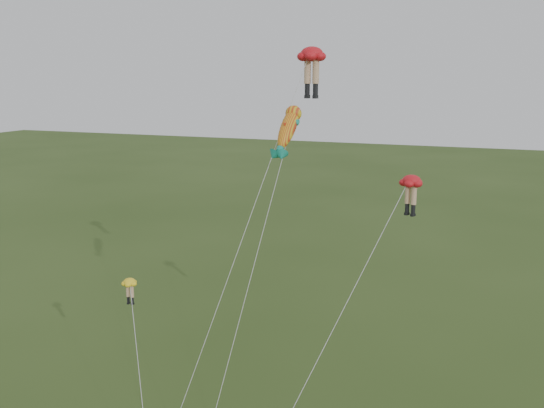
% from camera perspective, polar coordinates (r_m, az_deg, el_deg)
% --- Properties ---
extents(legs_kite_red_high, '(5.93, 10.15, 20.97)m').
position_cam_1_polar(legs_kite_red_high, '(33.82, 3.61, 13.15)').
color(legs_kite_red_high, red).
rests_on(legs_kite_red_high, ground).
extents(legs_kite_red_mid, '(6.59, 10.19, 14.54)m').
position_cam_1_polar(legs_kite_red_mid, '(31.15, 12.63, 1.18)').
color(legs_kite_red_mid, red).
rests_on(legs_kite_red_mid, ground).
extents(legs_kite_yellow, '(3.73, 4.28, 9.17)m').
position_cam_1_polar(legs_kite_yellow, '(32.32, -13.14, -8.50)').
color(legs_kite_yellow, yellow).
rests_on(legs_kite_yellow, ground).
extents(fish_kite, '(3.00, 8.13, 18.15)m').
position_cam_1_polar(fish_kite, '(31.37, 1.50, 7.05)').
color(fish_kite, gold).
rests_on(fish_kite, ground).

